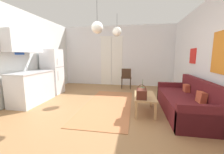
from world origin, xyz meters
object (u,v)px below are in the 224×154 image
Objects in this scene: bamboo_vase at (142,91)px; pendant_lamp_far at (117,32)px; couch at (187,103)px; handbag at (142,94)px; pendant_lamp_near at (97,28)px; coffee_table at (145,98)px; accent_chair at (126,77)px; refrigerator at (53,72)px.

bamboo_vase is 0.54× the size of pendant_lamp_far.
couch is 2.94× the size of pendant_lamp_far.
handbag is at bearing -95.72° from bamboo_vase.
handbag is (-1.07, -0.33, 0.26)m from couch.
pendant_lamp_near reaches higher than handbag.
couch is 0.99m from coffee_table.
handbag is 0.38× the size of accent_chair.
bamboo_vase is 0.45× the size of pendant_lamp_near.
pendant_lamp_far reaches higher than refrigerator.
pendant_lamp_far is (-0.81, 1.23, 1.65)m from bamboo_vase.
accent_chair is at bearing 104.26° from coffee_table.
couch is at bearing -34.35° from pendant_lamp_far.
refrigerator is at bearing 159.29° from coffee_table.
handbag is 2.71m from accent_chair.
pendant_lamp_near is at bearing 177.81° from handbag.
coffee_table is 0.18m from bamboo_vase.
pendant_lamp_near reaches higher than coffee_table.
bamboo_vase is at bearing -19.36° from refrigerator.
refrigerator reaches higher than accent_chair.
accent_chair is at bearing 79.38° from pendant_lamp_near.
bamboo_vase is at bearing -56.58° from pendant_lamp_far.
bamboo_vase is at bearing 100.66° from accent_chair.
pendant_lamp_far reaches higher than coffee_table.
couch is 2.92m from pendant_lamp_far.
bamboo_vase is 2.36m from accent_chair.
accent_chair is 3.05m from pendant_lamp_near.
handbag is at bearing -2.19° from pendant_lamp_near.
coffee_table is (-0.98, -0.07, 0.09)m from couch.
couch is at bearing 8.06° from pendant_lamp_near.
refrigerator reaches higher than coffee_table.
refrigerator is (-4.16, 1.13, 0.53)m from couch.
pendant_lamp_near is at bearing 76.40° from accent_chair.
bamboo_vase is (-0.05, 0.10, 0.14)m from coffee_table.
couch is 2.22× the size of coffee_table.
pendant_lamp_near is at bearing -98.53° from pendant_lamp_far.
refrigerator is 2.79m from pendant_lamp_near.
pendant_lamp_far reaches higher than accent_chair.
accent_chair reaches higher than coffee_table.
pendant_lamp_far reaches higher than bamboo_vase.
handbag is at bearing 98.09° from accent_chair.
refrigerator is at bearing 145.62° from pendant_lamp_near.
accent_chair is (-1.59, 2.32, 0.23)m from couch.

